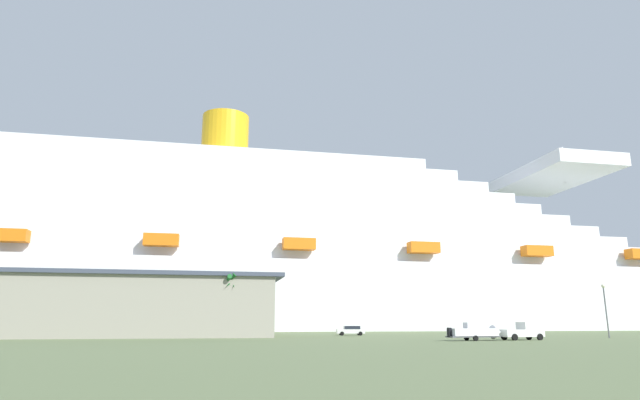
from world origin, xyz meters
TOP-DOWN VIEW (x-y plane):
  - ground_plane at (0.00, 30.00)m, footprint 600.00×600.00m
  - cruise_ship at (18.81, 73.23)m, footprint 279.47×51.05m
  - terminal_building at (-43.05, 20.31)m, footprint 70.20×32.65m
  - pickup_truck at (17.52, -12.40)m, footprint 5.72×2.57m
  - small_boat_on_trailer at (10.95, -12.82)m, footprint 8.48×2.27m
  - palm_tree at (-17.39, 5.87)m, footprint 3.58×3.64m
  - street_lamp at (34.64, -7.85)m, footprint 0.56×0.56m
  - parked_car_green_wagon at (-32.01, 14.77)m, footprint 4.54×2.62m
  - parked_car_silver_sedan at (-38.91, 15.02)m, footprint 4.95×2.66m
  - parked_car_white_van at (4.40, 16.71)m, footprint 5.02×2.74m

SIDE VIEW (x-z plane):
  - ground_plane at x=0.00m, z-range 0.00..0.00m
  - parked_car_green_wagon at x=-32.01m, z-range 0.04..1.62m
  - parked_car_silver_sedan at x=-38.91m, z-range 0.04..1.62m
  - parked_car_white_van at x=4.40m, z-range 0.05..1.63m
  - small_boat_on_trailer at x=10.95m, z-range -0.11..2.04m
  - pickup_truck at x=17.52m, z-range -0.06..2.14m
  - terminal_building at x=-43.05m, z-range 0.02..9.26m
  - street_lamp at x=34.64m, z-range 1.18..8.73m
  - palm_tree at x=-17.39m, z-range 2.71..12.03m
  - cruise_ship at x=18.81m, z-range -15.37..52.17m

